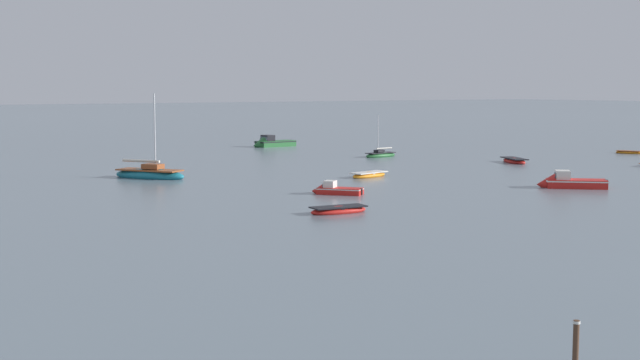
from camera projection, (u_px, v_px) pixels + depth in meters
rowboat_moored_0 at (338, 210)px, 57.43m from camera, size 4.22×1.80×0.65m
motorboat_moored_0 at (566, 184)px, 71.83m from camera, size 5.45×5.25×2.14m
rowboat_moored_4 at (628, 152)px, 108.64m from camera, size 2.32×3.26×0.49m
rowboat_moored_5 at (514, 161)px, 95.39m from camera, size 3.29×4.95×0.74m
sailboat_moored_1 at (150, 174)px, 79.32m from camera, size 5.87×7.26×8.10m
motorboat_moored_3 at (332, 191)px, 67.65m from camera, size 3.63×4.09×1.55m
rowboat_moored_6 at (369, 175)px, 80.31m from camera, size 4.48×2.35×0.67m
sailboat_moored_2 at (381, 155)px, 103.42m from camera, size 4.80×2.03×5.21m
motorboat_moored_4 at (270, 144)px, 120.71m from camera, size 6.68×2.77×2.47m
mooring_post_near at (576, 348)px, 25.33m from camera, size 0.22×0.22×1.74m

